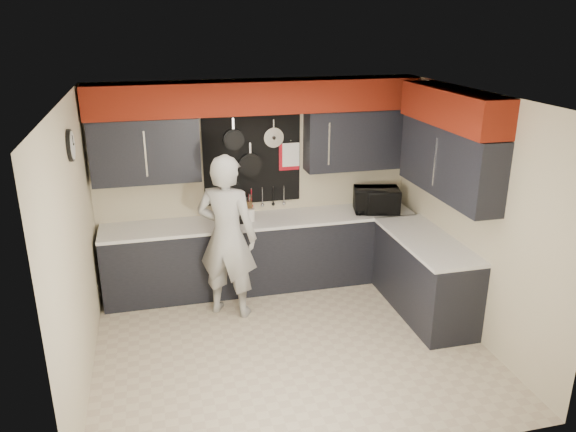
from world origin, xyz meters
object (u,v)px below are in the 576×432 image
object	(u,v)px
knife_block	(248,210)
coffee_maker	(235,209)
person	(227,237)
microwave	(376,200)
utensil_crock	(250,215)

from	to	relation	value
knife_block	coffee_maker	xyz separation A→B (m)	(-0.16, -0.03, 0.04)
person	knife_block	bearing A→B (deg)	-90.15
knife_block	coffee_maker	bearing A→B (deg)	-166.04
microwave	coffee_maker	world-z (taller)	coffee_maker
knife_block	coffee_maker	world-z (taller)	coffee_maker
knife_block	utensil_crock	bearing A→B (deg)	-70.48
utensil_crock	knife_block	bearing A→B (deg)	106.45
knife_block	person	size ratio (longest dim) A/B	0.12
knife_block	microwave	bearing A→B (deg)	-0.97
microwave	coffee_maker	xyz separation A→B (m)	(-1.81, 0.09, 0.01)
coffee_maker	utensil_crock	bearing A→B (deg)	-6.13
utensil_crock	coffee_maker	distance (m)	0.20
utensil_crock	person	bearing A→B (deg)	-123.28
coffee_maker	person	size ratio (longest dim) A/B	0.16
microwave	knife_block	world-z (taller)	microwave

